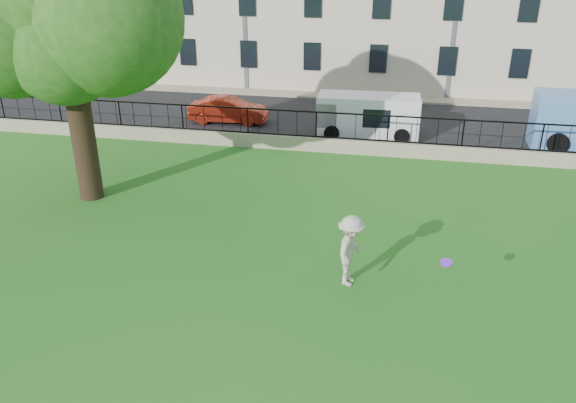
% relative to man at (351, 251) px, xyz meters
% --- Properties ---
extents(ground, '(120.00, 120.00, 0.00)m').
position_rel_man_xyz_m(ground, '(-2.50, -1.71, -0.95)').
color(ground, '#1D6217').
rests_on(ground, ground).
extents(retaining_wall, '(50.00, 0.40, 0.60)m').
position_rel_man_xyz_m(retaining_wall, '(-2.50, 10.29, -0.65)').
color(retaining_wall, gray).
rests_on(retaining_wall, ground).
extents(iron_railing, '(50.00, 0.05, 1.13)m').
position_rel_man_xyz_m(iron_railing, '(-2.50, 10.29, 0.20)').
color(iron_railing, black).
rests_on(iron_railing, retaining_wall).
extents(street, '(60.00, 9.00, 0.01)m').
position_rel_man_xyz_m(street, '(-2.50, 14.99, -0.95)').
color(street, black).
rests_on(street, ground).
extents(sidewalk, '(60.00, 1.40, 0.12)m').
position_rel_man_xyz_m(sidewalk, '(-2.50, 20.19, -0.89)').
color(sidewalk, gray).
rests_on(sidewalk, ground).
extents(man, '(0.90, 1.33, 1.90)m').
position_rel_man_xyz_m(man, '(0.00, 0.00, 0.00)').
color(man, '#BBB098').
rests_on(man, ground).
extents(frisbee, '(0.30, 0.29, 0.12)m').
position_rel_man_xyz_m(frisbee, '(2.20, -1.32, 0.67)').
color(frisbee, '#7727E0').
extents(red_sedan, '(3.96, 1.63, 1.28)m').
position_rel_man_xyz_m(red_sedan, '(-7.46, 13.69, -0.31)').
color(red_sedan, maroon).
rests_on(red_sedan, street).
extents(white_van, '(4.66, 1.98, 1.92)m').
position_rel_man_xyz_m(white_van, '(-0.50, 12.79, 0.01)').
color(white_van, silver).
rests_on(white_van, street).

